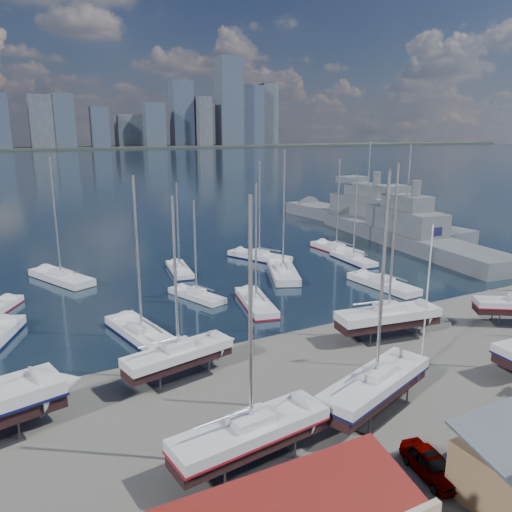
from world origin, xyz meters
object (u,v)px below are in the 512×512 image
naval_ship_east (404,235)px  car_a (431,464)px  flagpole (428,288)px  naval_ship_west (366,218)px

naval_ship_east → car_a: size_ratio=10.61×
flagpole → car_a: bearing=-133.5°
naval_ship_west → car_a: (-45.27, -60.18, -0.96)m
naval_ship_west → naval_ship_east: bearing=157.5°
flagpole → naval_ship_east: bearing=48.2°
naval_ship_east → car_a: (-40.03, -44.15, -0.96)m
naval_ship_east → flagpole: 46.61m
naval_ship_west → flagpole: bearing=140.0°
car_a → naval_ship_east: bearing=57.8°
flagpole → naval_ship_west: bearing=54.4°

